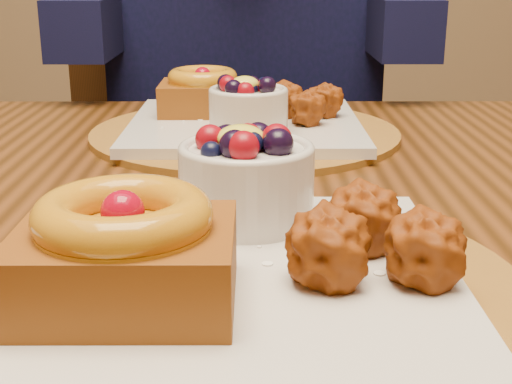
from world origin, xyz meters
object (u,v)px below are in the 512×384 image
place_setting_near (231,247)px  dining_table (243,265)px  place_setting_far (243,117)px  chair_far (165,223)px

place_setting_near → dining_table: bearing=89.0°
dining_table → place_setting_far: (-0.00, 0.22, 0.10)m
dining_table → place_setting_near: size_ratio=4.21×
dining_table → place_setting_near: place_setting_near is taller
place_setting_near → chair_far: place_setting_near is taller
place_setting_near → chair_far: bearing=100.2°
dining_table → chair_far: bearing=103.5°
chair_far → place_setting_near: bearing=-77.8°
dining_table → place_setting_far: size_ratio=4.21×
place_setting_far → chair_far: bearing=108.8°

